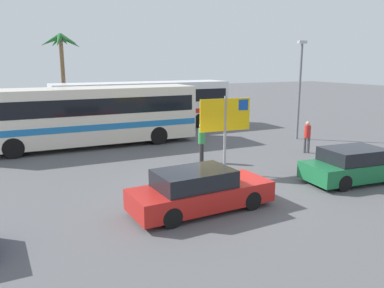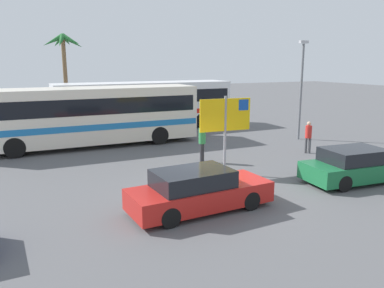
{
  "view_description": "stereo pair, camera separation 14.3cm",
  "coord_description": "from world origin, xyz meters",
  "px_view_note": "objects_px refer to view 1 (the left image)",
  "views": [
    {
      "loc": [
        -5.97,
        -11.02,
        4.53
      ],
      "look_at": [
        0.55,
        2.53,
        1.3
      ],
      "focal_mm": 35.94,
      "sensor_mm": 36.0,
      "label": 1
    },
    {
      "loc": [
        -5.84,
        -11.08,
        4.53
      ],
      "look_at": [
        0.55,
        2.53,
        1.3
      ],
      "focal_mm": 35.94,
      "sensor_mm": 36.0,
      "label": 2
    }
  ],
  "objects_px": {
    "bus_rear_coach": "(143,103)",
    "pedestrian_near_sign": "(202,139)",
    "car_green": "(356,165)",
    "ferry_sign": "(226,118)",
    "car_red": "(199,191)",
    "bus_front_coach": "(86,114)",
    "pedestrian_by_bus": "(307,134)"
  },
  "relations": [
    {
      "from": "bus_rear_coach",
      "to": "pedestrian_near_sign",
      "type": "distance_m",
      "value": 9.77
    },
    {
      "from": "bus_rear_coach",
      "to": "car_green",
      "type": "xyz_separation_m",
      "value": [
        3.54,
        -14.86,
        -1.15
      ]
    },
    {
      "from": "ferry_sign",
      "to": "car_red",
      "type": "height_order",
      "value": "ferry_sign"
    },
    {
      "from": "bus_front_coach",
      "to": "pedestrian_near_sign",
      "type": "bearing_deg",
      "value": -54.66
    },
    {
      "from": "bus_front_coach",
      "to": "car_red",
      "type": "bearing_deg",
      "value": -82.96
    },
    {
      "from": "car_green",
      "to": "bus_front_coach",
      "type": "bearing_deg",
      "value": 131.6
    },
    {
      "from": "car_red",
      "to": "car_green",
      "type": "distance_m",
      "value": 6.77
    },
    {
      "from": "bus_front_coach",
      "to": "pedestrian_near_sign",
      "type": "relative_size",
      "value": 6.51
    },
    {
      "from": "car_green",
      "to": "pedestrian_by_bus",
      "type": "xyz_separation_m",
      "value": [
        1.6,
        4.49,
        0.31
      ]
    },
    {
      "from": "bus_front_coach",
      "to": "ferry_sign",
      "type": "relative_size",
      "value": 3.71
    },
    {
      "from": "ferry_sign",
      "to": "pedestrian_by_bus",
      "type": "distance_m",
      "value": 5.94
    },
    {
      "from": "bus_front_coach",
      "to": "pedestrian_near_sign",
      "type": "height_order",
      "value": "bus_front_coach"
    },
    {
      "from": "bus_front_coach",
      "to": "pedestrian_by_bus",
      "type": "bearing_deg",
      "value": -33.31
    },
    {
      "from": "bus_front_coach",
      "to": "car_red",
      "type": "relative_size",
      "value": 2.61
    },
    {
      "from": "ferry_sign",
      "to": "pedestrian_by_bus",
      "type": "height_order",
      "value": "ferry_sign"
    },
    {
      "from": "bus_rear_coach",
      "to": "ferry_sign",
      "type": "distance_m",
      "value": 11.81
    },
    {
      "from": "bus_rear_coach",
      "to": "pedestrian_by_bus",
      "type": "distance_m",
      "value": 11.6
    },
    {
      "from": "ferry_sign",
      "to": "pedestrian_near_sign",
      "type": "distance_m",
      "value": 2.41
    },
    {
      "from": "car_green",
      "to": "pedestrian_near_sign",
      "type": "bearing_deg",
      "value": 133.13
    },
    {
      "from": "car_green",
      "to": "pedestrian_near_sign",
      "type": "relative_size",
      "value": 2.42
    },
    {
      "from": "car_red",
      "to": "pedestrian_near_sign",
      "type": "distance_m",
      "value": 5.86
    },
    {
      "from": "car_green",
      "to": "pedestrian_by_bus",
      "type": "distance_m",
      "value": 4.77
    },
    {
      "from": "ferry_sign",
      "to": "car_red",
      "type": "bearing_deg",
      "value": -128.05
    },
    {
      "from": "car_red",
      "to": "pedestrian_by_bus",
      "type": "xyz_separation_m",
      "value": [
        8.37,
        4.53,
        0.31
      ]
    },
    {
      "from": "pedestrian_near_sign",
      "to": "bus_front_coach",
      "type": "bearing_deg",
      "value": 171.45
    },
    {
      "from": "car_green",
      "to": "car_red",
      "type": "bearing_deg",
      "value": -174.79
    },
    {
      "from": "bus_rear_coach",
      "to": "pedestrian_by_bus",
      "type": "height_order",
      "value": "bus_rear_coach"
    },
    {
      "from": "bus_front_coach",
      "to": "bus_rear_coach",
      "type": "height_order",
      "value": "same"
    },
    {
      "from": "bus_front_coach",
      "to": "pedestrian_near_sign",
      "type": "xyz_separation_m",
      "value": [
        4.07,
        -5.74,
        -0.7
      ]
    },
    {
      "from": "car_red",
      "to": "car_green",
      "type": "height_order",
      "value": "same"
    },
    {
      "from": "car_red",
      "to": "bus_front_coach",
      "type": "bearing_deg",
      "value": 93.74
    },
    {
      "from": "bus_front_coach",
      "to": "pedestrian_by_bus",
      "type": "height_order",
      "value": "bus_front_coach"
    }
  ]
}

